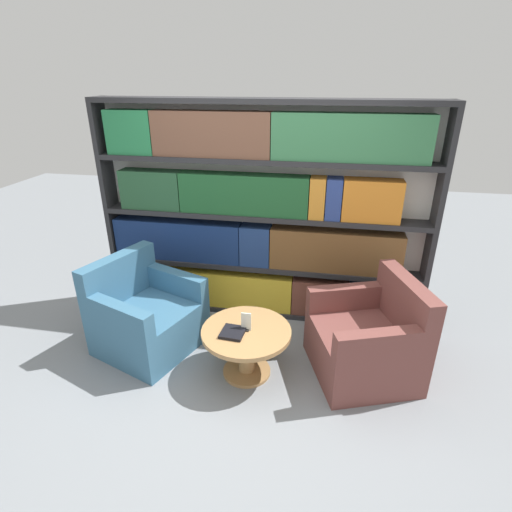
% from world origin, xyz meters
% --- Properties ---
extents(ground_plane, '(14.00, 14.00, 0.00)m').
position_xyz_m(ground_plane, '(0.00, 0.00, 0.00)').
color(ground_plane, gray).
extents(bookshelf, '(3.37, 0.30, 2.25)m').
position_xyz_m(bookshelf, '(-0.02, 1.22, 1.10)').
color(bookshelf, silver).
rests_on(bookshelf, ground_plane).
extents(armchair_left, '(1.06, 1.08, 0.89)m').
position_xyz_m(armchair_left, '(-0.99, 0.37, 0.31)').
color(armchair_left, '#386684').
rests_on(armchair_left, ground_plane).
extents(armchair_right, '(1.06, 1.07, 0.89)m').
position_xyz_m(armchair_right, '(1.08, 0.37, 0.31)').
color(armchair_right, brown).
rests_on(armchair_right, ground_plane).
extents(coffee_table, '(0.77, 0.77, 0.46)m').
position_xyz_m(coffee_table, '(0.05, 0.14, 0.33)').
color(coffee_table, '#AD7F4C').
rests_on(coffee_table, ground_plane).
extents(table_sign, '(0.08, 0.06, 0.17)m').
position_xyz_m(table_sign, '(0.05, 0.14, 0.53)').
color(table_sign, black).
rests_on(table_sign, coffee_table).
extents(stray_book, '(0.21, 0.22, 0.03)m').
position_xyz_m(stray_book, '(-0.05, 0.07, 0.47)').
color(stray_book, black).
rests_on(stray_book, coffee_table).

